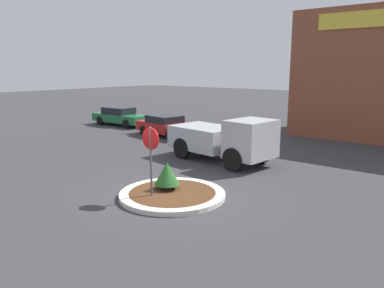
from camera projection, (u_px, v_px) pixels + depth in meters
ground_plane at (172, 197)px, 12.54m from camera, size 120.00×120.00×0.00m
traffic_island at (172, 194)px, 12.52m from camera, size 3.55×3.55×0.16m
stop_sign at (151, 150)px, 11.93m from camera, size 0.72×0.07×2.42m
island_shrub at (167, 173)px, 12.74m from camera, size 0.86×0.86×0.94m
utility_truck at (224, 139)px, 17.08m from camera, size 5.27×2.73×2.08m
parked_sedan_red at (166, 125)px, 23.69m from camera, size 4.46×2.50×1.29m
parked_sedan_green at (120, 116)px, 28.05m from camera, size 4.68×1.86×1.36m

